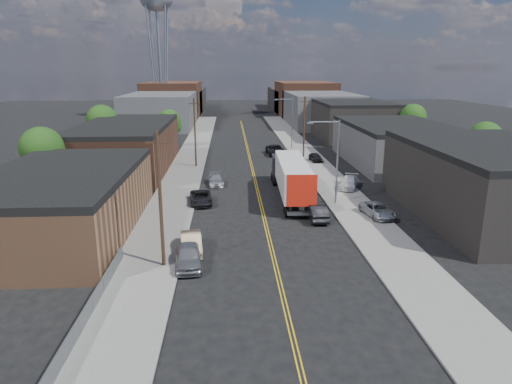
{
  "coord_description": "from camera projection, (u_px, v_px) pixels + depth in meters",
  "views": [
    {
      "loc": [
        -3.27,
        -21.21,
        14.11
      ],
      "look_at": [
        -0.76,
        21.3,
        2.5
      ],
      "focal_mm": 32.0,
      "sensor_mm": 36.0,
      "label": 1
    }
  ],
  "objects": [
    {
      "name": "industrial_right_a",
      "position": [
        492.0,
        181.0,
        43.91
      ],
      "size": [
        14.0,
        22.0,
        7.1
      ],
      "color": "black",
      "rests_on": "ground"
    },
    {
      "name": "car_right_lot_c",
      "position": [
        316.0,
        157.0,
        70.38
      ],
      "size": [
        1.88,
        3.87,
        1.27
      ],
      "primitive_type": "imported",
      "rotation": [
        0.0,
        0.0,
        0.1
      ],
      "color": "black",
      "rests_on": "sidewalk_right"
    },
    {
      "name": "warehouse_brown",
      "position": [
        126.0,
        147.0,
        64.81
      ],
      "size": [
        12.0,
        26.0,
        6.6
      ],
      "color": "#512E20",
      "rests_on": "ground"
    },
    {
      "name": "centerline",
      "position": [
        252.0,
        166.0,
        67.67
      ],
      "size": [
        0.32,
        120.0,
        0.01
      ],
      "primitive_type": "cube",
      "color": "gold",
      "rests_on": "ground"
    },
    {
      "name": "skyline_right_b",
      "position": [
        305.0,
        99.0,
        139.72
      ],
      "size": [
        16.0,
        26.0,
        10.0
      ],
      "primitive_type": "cube",
      "color": "#512E20",
      "rests_on": "ground"
    },
    {
      "name": "skyline_left_c",
      "position": [
        180.0,
        100.0,
        157.1
      ],
      "size": [
        16.0,
        40.0,
        7.0
      ],
      "primitive_type": "cube",
      "color": "black",
      "rests_on": "ground"
    },
    {
      "name": "tree_left_far",
      "position": [
        170.0,
        123.0,
        82.04
      ],
      "size": [
        4.35,
        4.2,
        6.97
      ],
      "color": "black",
      "rests_on": "ground"
    },
    {
      "name": "tree_left_near",
      "position": [
        43.0,
        151.0,
        50.5
      ],
      "size": [
        4.85,
        4.76,
        7.91
      ],
      "color": "black",
      "rests_on": "ground"
    },
    {
      "name": "semi_truck",
      "position": [
        290.0,
        175.0,
        51.27
      ],
      "size": [
        3.31,
        16.98,
        4.43
      ],
      "rotation": [
        0.0,
        0.0,
        -0.03
      ],
      "color": "silver",
      "rests_on": "ground"
    },
    {
      "name": "skyline_left_b",
      "position": [
        173.0,
        99.0,
        137.44
      ],
      "size": [
        16.0,
        26.0,
        10.0
      ],
      "primitive_type": "cube",
      "color": "#512E20",
      "rests_on": "ground"
    },
    {
      "name": "water_tower",
      "position": [
        157.0,
        3.0,
        120.95
      ],
      "size": [
        9.0,
        9.0,
        36.9
      ],
      "color": "gray",
      "rests_on": "ground"
    },
    {
      "name": "car_left_a",
      "position": [
        188.0,
        256.0,
        33.38
      ],
      "size": [
        2.33,
        4.96,
        1.64
      ],
      "primitive_type": "imported",
      "rotation": [
        0.0,
        0.0,
        0.08
      ],
      "color": "gray",
      "rests_on": "ground"
    },
    {
      "name": "utility_pole_right",
      "position": [
        304.0,
        129.0,
        69.67
      ],
      "size": [
        1.6,
        0.26,
        10.0
      ],
      "color": "black",
      "rests_on": "ground"
    },
    {
      "name": "sidewalk_left",
      "position": [
        187.0,
        167.0,
        67.11
      ],
      "size": [
        5.0,
        140.0,
        0.15
      ],
      "primitive_type": "cube",
      "color": "slate",
      "rests_on": "ground"
    },
    {
      "name": "skyline_left_a",
      "position": [
        162.0,
        110.0,
        113.63
      ],
      "size": [
        16.0,
        30.0,
        8.0
      ],
      "primitive_type": "cube",
      "color": "#3B3B3D",
      "rests_on": "ground"
    },
    {
      "name": "car_left_d",
      "position": [
        216.0,
        180.0,
        56.76
      ],
      "size": [
        2.17,
        4.6,
        1.3
      ],
      "primitive_type": "imported",
      "rotation": [
        0.0,
        0.0,
        0.08
      ],
      "color": "#989B9D",
      "rests_on": "ground"
    },
    {
      "name": "car_ahead_truck",
      "position": [
        276.0,
        150.0,
        76.23
      ],
      "size": [
        3.24,
        6.1,
        1.63
      ],
      "primitive_type": "imported",
      "rotation": [
        0.0,
        0.0,
        0.09
      ],
      "color": "black",
      "rests_on": "ground"
    },
    {
      "name": "chainlink_fence",
      "position": [
        92.0,
        304.0,
        26.87
      ],
      "size": [
        0.05,
        16.0,
        1.22
      ],
      "color": "slate",
      "rests_on": "ground"
    },
    {
      "name": "industrial_right_b",
      "position": [
        396.0,
        143.0,
        69.08
      ],
      "size": [
        14.0,
        24.0,
        6.1
      ],
      "color": "#3B3B3D",
      "rests_on": "ground"
    },
    {
      "name": "ground",
      "position": [
        248.0,
        149.0,
        82.11
      ],
      "size": [
        260.0,
        260.0,
        0.0
      ],
      "primitive_type": "plane",
      "color": "black",
      "rests_on": "ground"
    },
    {
      "name": "utility_pole_left_far",
      "position": [
        195.0,
        132.0,
        65.85
      ],
      "size": [
        1.6,
        0.26,
        10.0
      ],
      "color": "black",
      "rests_on": "ground"
    },
    {
      "name": "warehouse_tan",
      "position": [
        62.0,
        202.0,
        39.9
      ],
      "size": [
        12.0,
        22.0,
        5.6
      ],
      "color": "brown",
      "rests_on": "ground"
    },
    {
      "name": "car_left_c",
      "position": [
        201.0,
        198.0,
        48.83
      ],
      "size": [
        2.71,
        5.07,
        1.36
      ],
      "primitive_type": "imported",
      "rotation": [
        0.0,
        0.0,
        0.1
      ],
      "color": "black",
      "rests_on": "ground"
    },
    {
      "name": "car_right_lot_a",
      "position": [
        377.0,
        210.0,
        44.22
      ],
      "size": [
        2.85,
        4.96,
        1.3
      ],
      "primitive_type": "imported",
      "rotation": [
        0.0,
        0.0,
        0.15
      ],
      "color": "#AAACAF",
      "rests_on": "sidewalk_right"
    },
    {
      "name": "car_right_lot_b",
      "position": [
        349.0,
        182.0,
        54.73
      ],
      "size": [
        3.65,
        5.16,
        1.39
      ],
      "primitive_type": "imported",
      "rotation": [
        0.0,
        0.0,
        -0.4
      ],
      "color": "silver",
      "rests_on": "sidewalk_right"
    },
    {
      "name": "car_right_oncoming",
      "position": [
        317.0,
        212.0,
        43.71
      ],
      "size": [
        1.66,
        4.6,
        1.51
      ],
      "primitive_type": "imported",
      "rotation": [
        0.0,
        0.0,
        3.16
      ],
      "color": "black",
      "rests_on": "ground"
    },
    {
      "name": "utility_pole_left_near",
      "position": [
        160.0,
        200.0,
        32.14
      ],
      "size": [
        1.6,
        0.26,
        10.0
      ],
      "color": "black",
      "rests_on": "ground"
    },
    {
      "name": "industrial_right_c",
      "position": [
        352.0,
        120.0,
        93.92
      ],
      "size": [
        14.0,
        22.0,
        7.6
      ],
      "color": "black",
      "rests_on": "ground"
    },
    {
      "name": "tree_right_near",
      "position": [
        485.0,
        141.0,
        59.43
      ],
      "size": [
        4.6,
        4.48,
        7.44
      ],
      "color": "black",
      "rests_on": "ground"
    },
    {
      "name": "sidewalk_right",
      "position": [
        315.0,
        165.0,
        68.19
      ],
      "size": [
        5.0,
        140.0,
        0.15
      ],
      "primitive_type": "cube",
      "color": "slate",
      "rests_on": "ground"
    },
    {
      "name": "skyline_right_c",
      "position": [
        295.0,
        99.0,
        159.38
      ],
      "size": [
        16.0,
        40.0,
        7.0
      ],
      "primitive_type": "cube",
      "color": "black",
      "rests_on": "ground"
    },
    {
      "name": "tree_right_far",
      "position": [
        413.0,
        119.0,
        82.46
      ],
      "size": [
        4.85,
        4.76,
        7.91
      ],
      "color": "black",
      "rests_on": "ground"
    },
    {
      "name": "skyline_right_a",
      "position": [
        320.0,
        109.0,
        115.91
      ],
      "size": [
        16.0,
        30.0,
        8.0
      ],
      "primitive_type": "cube",
      "color": "#3B3B3D",
      "rests_on": "ground"
    },
    {
      "name": "car_left_b",
      "position": [
        191.0,
        243.0,
        36.01
      ],
      "size": [
        2.1,
        4.69,
        1.5
      ],
      "primitive_type": "imported",
      "rotation": [
        0.0,
        0.0,
        0.12
      ],
      "color": "#9D8466",
      "rests_on": "ground"
    },
    {
      "name": "streetlight_near",
      "position": [
        334.0,
        155.0,
        47.44
      ],
      "size": [
        3.39,
        0.25,
        9.0
      ],
      "color": "gray",
      "rests_on": "ground"
    },
    {
      "name": "tree_left_mid",
      "position": [
        102.0,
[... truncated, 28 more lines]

